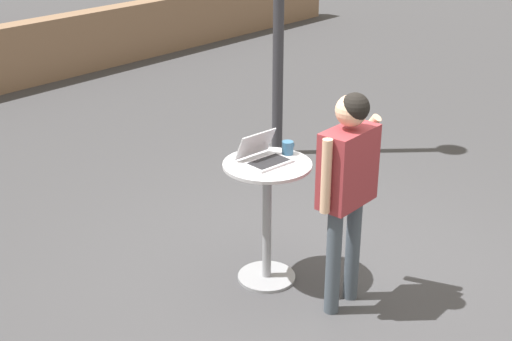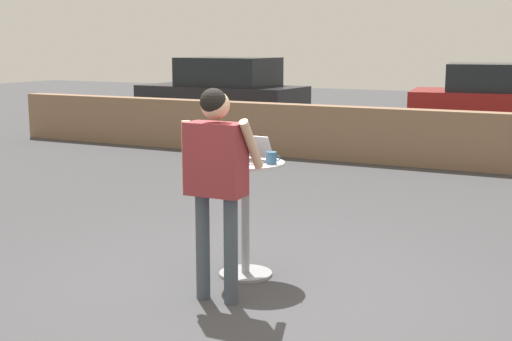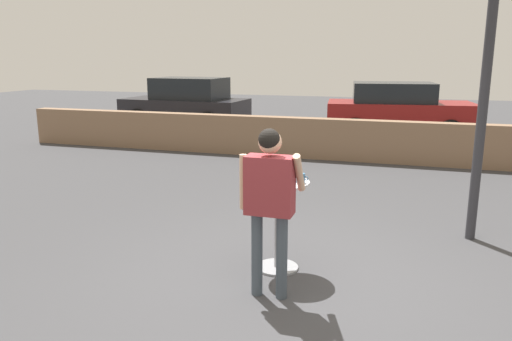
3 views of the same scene
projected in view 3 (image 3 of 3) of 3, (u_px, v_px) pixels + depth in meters
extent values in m
plane|color=#3D3D3F|center=(290.00, 287.00, 5.11)|extent=(50.00, 50.00, 0.00)
cube|color=#84664C|center=(361.00, 141.00, 11.19)|extent=(17.31, 0.35, 0.93)
cylinder|color=gray|center=(277.00, 267.00, 5.56)|extent=(0.46, 0.46, 0.03)
cylinder|color=gray|center=(278.00, 226.00, 5.45)|extent=(0.07, 0.07, 0.95)
cylinder|color=#B7B7BC|center=(278.00, 182.00, 5.34)|extent=(0.67, 0.67, 0.02)
cube|color=#B7BABF|center=(278.00, 181.00, 5.32)|extent=(0.36, 0.25, 0.02)
cube|color=black|center=(278.00, 180.00, 5.32)|extent=(0.31, 0.20, 0.00)
cube|color=#B7BABF|center=(283.00, 168.00, 5.43)|extent=(0.35, 0.14, 0.20)
cube|color=white|center=(283.00, 168.00, 5.42)|extent=(0.32, 0.12, 0.18)
cylinder|color=#336084|center=(301.00, 178.00, 5.25)|extent=(0.09, 0.09, 0.10)
torus|color=#336084|center=(306.00, 178.00, 5.24)|extent=(0.05, 0.01, 0.05)
cylinder|color=#424C56|center=(257.00, 254.00, 4.86)|extent=(0.11, 0.11, 0.85)
cylinder|color=#424C56|center=(282.00, 257.00, 4.79)|extent=(0.11, 0.11, 0.85)
cube|color=maroon|center=(270.00, 185.00, 4.67)|extent=(0.46, 0.23, 0.56)
sphere|color=#DBAD89|center=(270.00, 142.00, 4.58)|extent=(0.22, 0.22, 0.22)
sphere|color=black|center=(269.00, 139.00, 4.55)|extent=(0.20, 0.20, 0.20)
cylinder|color=#DBAD89|center=(243.00, 182.00, 4.74)|extent=(0.07, 0.07, 0.53)
cylinder|color=#DBAD89|center=(299.00, 173.00, 4.64)|extent=(0.07, 0.32, 0.41)
cube|color=maroon|center=(399.00, 115.00, 14.32)|extent=(4.25, 2.31, 0.74)
cube|color=black|center=(393.00, 92.00, 14.21)|extent=(2.42, 1.85, 0.55)
cylinder|color=black|center=(439.00, 124.00, 15.00)|extent=(0.69, 0.31, 0.67)
cylinder|color=black|center=(450.00, 132.00, 13.37)|extent=(0.69, 0.31, 0.67)
cylinder|color=black|center=(354.00, 122.00, 15.42)|extent=(0.69, 0.31, 0.67)
cylinder|color=black|center=(355.00, 130.00, 13.79)|extent=(0.69, 0.31, 0.67)
cube|color=black|center=(185.00, 109.00, 15.98)|extent=(3.99, 1.88, 0.67)
cube|color=black|center=(190.00, 88.00, 15.77)|extent=(2.22, 1.60, 0.66)
cylinder|color=black|center=(139.00, 120.00, 15.71)|extent=(0.72, 0.25, 0.71)
cylinder|color=black|center=(165.00, 114.00, 17.20)|extent=(0.72, 0.25, 0.71)
cylinder|color=black|center=(209.00, 123.00, 14.90)|extent=(0.72, 0.25, 0.71)
cylinder|color=black|center=(230.00, 117.00, 16.39)|extent=(0.72, 0.25, 0.71)
cylinder|color=#2D2D33|center=(484.00, 92.00, 6.06)|extent=(0.12, 0.12, 3.76)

